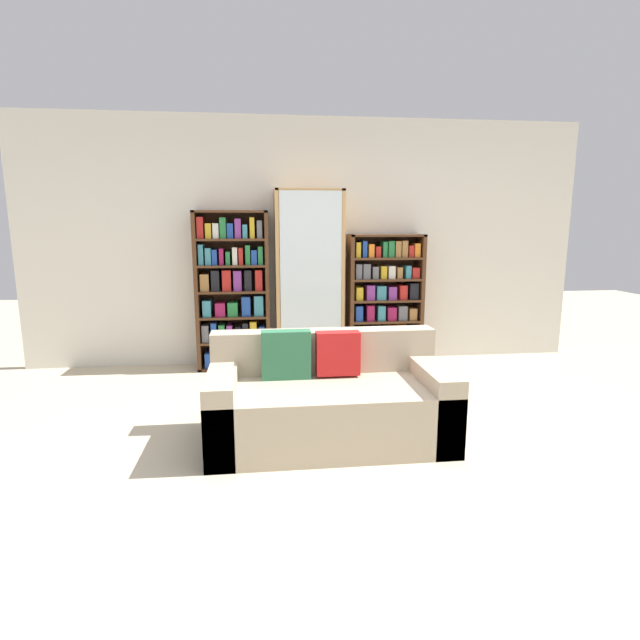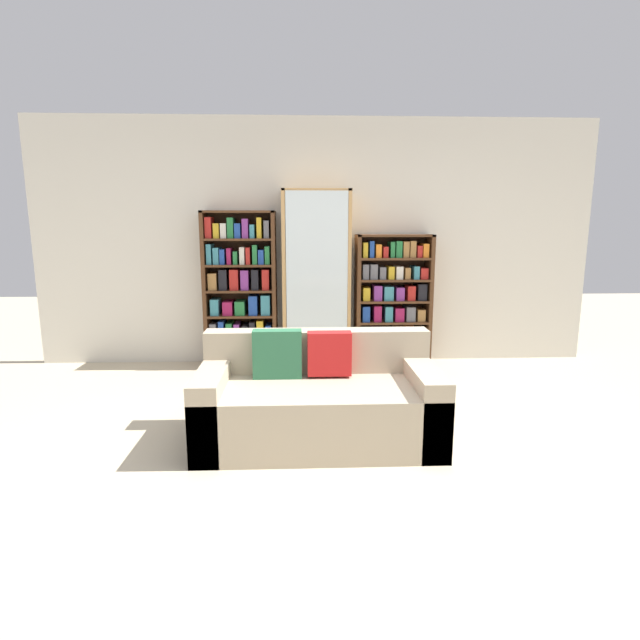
{
  "view_description": "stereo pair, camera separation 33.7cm",
  "coord_description": "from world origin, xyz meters",
  "px_view_note": "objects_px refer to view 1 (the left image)",
  "views": [
    {
      "loc": [
        -0.52,
        -3.07,
        1.55
      ],
      "look_at": [
        -0.0,
        1.32,
        0.71
      ],
      "focal_mm": 28.0,
      "sensor_mm": 36.0,
      "label": 1
    },
    {
      "loc": [
        -0.19,
        -3.1,
        1.55
      ],
      "look_at": [
        -0.0,
        1.32,
        0.71
      ],
      "focal_mm": 28.0,
      "sensor_mm": 36.0,
      "label": 2
    }
  ],
  "objects_px": {
    "couch": "(328,401)",
    "bookshelf_right": "(384,301)",
    "display_cabinet": "(309,280)",
    "wine_bottle": "(363,360)",
    "bookshelf_left": "(233,292)"
  },
  "relations": [
    {
      "from": "couch",
      "to": "bookshelf_right",
      "type": "bearing_deg",
      "value": 65.47
    },
    {
      "from": "bookshelf_right",
      "to": "wine_bottle",
      "type": "xyz_separation_m",
      "value": [
        -0.34,
        -0.47,
        -0.55
      ]
    },
    {
      "from": "bookshelf_right",
      "to": "bookshelf_left",
      "type": "bearing_deg",
      "value": 180.0
    },
    {
      "from": "bookshelf_left",
      "to": "bookshelf_right",
      "type": "distance_m",
      "value": 1.69
    },
    {
      "from": "display_cabinet",
      "to": "bookshelf_left",
      "type": "bearing_deg",
      "value": 178.93
    },
    {
      "from": "wine_bottle",
      "to": "couch",
      "type": "bearing_deg",
      "value": -110.65
    },
    {
      "from": "display_cabinet",
      "to": "bookshelf_right",
      "type": "bearing_deg",
      "value": 1.04
    },
    {
      "from": "display_cabinet",
      "to": "bookshelf_right",
      "type": "xyz_separation_m",
      "value": [
        0.85,
        0.02,
        -0.26
      ]
    },
    {
      "from": "bookshelf_right",
      "to": "wine_bottle",
      "type": "height_order",
      "value": "bookshelf_right"
    },
    {
      "from": "couch",
      "to": "display_cabinet",
      "type": "relative_size",
      "value": 0.89
    },
    {
      "from": "display_cabinet",
      "to": "wine_bottle",
      "type": "distance_m",
      "value": 1.06
    },
    {
      "from": "bookshelf_right",
      "to": "display_cabinet",
      "type": "bearing_deg",
      "value": -178.96
    },
    {
      "from": "couch",
      "to": "display_cabinet",
      "type": "distance_m",
      "value": 2.09
    },
    {
      "from": "bookshelf_left",
      "to": "display_cabinet",
      "type": "relative_size",
      "value": 0.88
    },
    {
      "from": "bookshelf_left",
      "to": "couch",
      "type": "bearing_deg",
      "value": -68.75
    }
  ]
}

